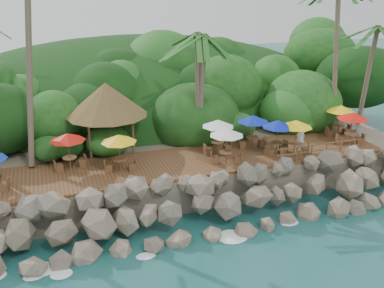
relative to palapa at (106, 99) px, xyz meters
name	(u,v)px	position (x,y,z in m)	size (l,w,h in m)	color
ground	(228,240)	(4.69, -9.74, -5.79)	(140.00, 140.00, 0.00)	#19514F
land_base	(154,131)	(4.69, 6.26, -4.74)	(32.00, 25.20, 2.10)	gray
jungle_hill	(136,118)	(4.69, 13.76, -5.79)	(44.80, 28.00, 15.40)	#143811
seawall	(215,204)	(4.69, -7.74, -4.64)	(29.00, 4.00, 2.30)	gray
terrace	(192,161)	(4.69, -3.74, -3.59)	(26.00, 5.00, 0.20)	brown
jungle_foliage	(157,147)	(4.69, 5.26, -5.79)	(44.00, 16.00, 12.00)	#143811
foam_line	(226,236)	(4.69, -9.44, -5.76)	(25.20, 0.80, 0.06)	white
palms	(201,5)	(6.17, -1.10, 5.87)	(33.20, 6.93, 14.25)	brown
palapa	(106,99)	(0.00, 0.00, 0.00)	(5.40, 5.40, 4.60)	brown
dining_clusters	(223,129)	(6.71, -3.87, -1.56)	(25.75, 4.39, 2.32)	brown
railing	(319,149)	(12.56, -6.09, -2.89)	(6.10, 0.10, 1.00)	brown
waiter	(300,138)	(12.07, -4.60, -2.57)	(0.67, 0.44, 1.84)	white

